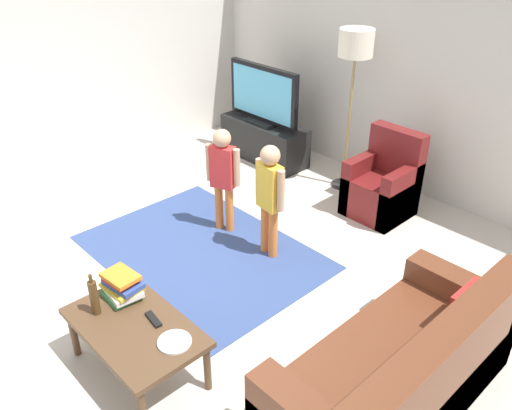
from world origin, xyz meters
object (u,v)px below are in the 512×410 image
object	(u,v)px
floor_lamp	(355,52)
couch	(404,377)
child_center	(270,191)
coffee_table	(135,330)
tv_remote	(153,319)
book_stack	(122,286)
armchair	(384,187)
tv_stand	(264,141)
child_near_tv	(223,171)
bottle	(94,297)
plate	(175,342)
tv	(263,95)

from	to	relation	value
floor_lamp	couch	bearing A→B (deg)	-44.96
child_center	coffee_table	xyz separation A→B (m)	(0.41, -1.67, -0.29)
tv_remote	coffee_table	bearing A→B (deg)	-104.99
coffee_table	book_stack	distance (m)	0.35
child_center	tv_remote	distance (m)	1.63
armchair	child_center	size ratio (longest dim) A/B	0.82
tv_stand	tv_remote	xyz separation A→B (m)	(2.03, -3.00, 0.19)
child_near_tv	floor_lamp	bearing A→B (deg)	82.25
child_center	bottle	size ratio (longest dim) A/B	3.39
tv_stand	book_stack	bearing A→B (deg)	-60.93
child_near_tv	couch	bearing A→B (deg)	-13.75
armchair	book_stack	size ratio (longest dim) A/B	2.92
floor_lamp	bottle	xyz separation A→B (m)	(0.52, -3.39, -0.99)
couch	child_near_tv	distance (m)	2.55
child_center	plate	size ratio (longest dim) A/B	4.98
child_near_tv	child_center	xyz separation A→B (m)	(0.61, 0.02, 0.01)
tv	tv_stand	bearing A→B (deg)	90.00
couch	child_center	distance (m)	1.98
child_near_tv	bottle	world-z (taller)	child_near_tv
tv_stand	armchair	distance (m)	1.84
tv_stand	bottle	bearing A→B (deg)	-62.27
armchair	coffee_table	bearing A→B (deg)	-87.37
couch	child_near_tv	size ratio (longest dim) A/B	1.68
child_near_tv	bottle	xyz separation A→B (m)	(0.74, -1.77, -0.09)
plate	child_center	bearing A→B (deg)	115.03
floor_lamp	tv_remote	world-z (taller)	floor_lamp
tv_stand	bottle	world-z (taller)	bottle
child_center	tv	bearing A→B (deg)	137.65
book_stack	plate	distance (m)	0.63
tv	child_near_tv	distance (m)	1.76
coffee_table	book_stack	xyz separation A→B (m)	(-0.31, 0.10, 0.14)
tv_remote	tv	bearing A→B (deg)	131.93
child_near_tv	tv_remote	distance (m)	1.88
bottle	tv_remote	xyz separation A→B (m)	(0.33, 0.24, -0.13)
coffee_table	tv	bearing A→B (deg)	122.61
tv_stand	bottle	distance (m)	3.68
tv_stand	plate	world-z (taller)	tv_stand
tv_remote	bottle	bearing A→B (deg)	-136.34
tv	coffee_table	bearing A→B (deg)	-57.39
child_center	tv_stand	bearing A→B (deg)	137.24
tv	child_near_tv	bearing A→B (deg)	-56.61
tv_stand	coffee_table	xyz separation A→B (m)	(1.98, -3.12, 0.13)
book_stack	child_center	bearing A→B (deg)	93.90
child_center	plate	bearing A→B (deg)	-64.97
couch	bottle	size ratio (longest dim) A/B	5.57
child_center	book_stack	distance (m)	1.58
tv	bottle	size ratio (longest dim) A/B	3.40
tv	child_center	xyz separation A→B (m)	(1.57, -1.43, -0.19)
couch	floor_lamp	bearing A→B (deg)	135.04
couch	armchair	size ratio (longest dim) A/B	2.00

